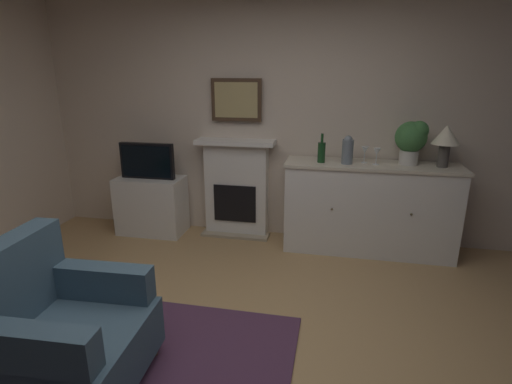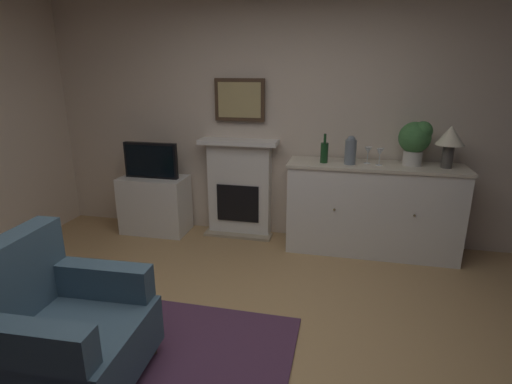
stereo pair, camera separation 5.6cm
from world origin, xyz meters
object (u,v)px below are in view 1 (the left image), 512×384
sideboard_cabinet (369,208)px  table_lamp (446,138)px  wine_glass_center (377,152)px  vase_decorative (348,150)px  potted_plant_small (412,138)px  wine_glass_left (365,151)px  wine_bottle (321,152)px  tv_cabinet (152,205)px  armchair (60,331)px  framed_picture (236,100)px  tv_set (147,161)px  fireplace_unit (237,188)px

sideboard_cabinet → table_lamp: table_lamp is taller
wine_glass_center → vase_decorative: bearing=-176.0°
sideboard_cabinet → potted_plant_small: (0.35, 0.05, 0.72)m
wine_glass_left → wine_bottle: bearing=-171.4°
tv_cabinet → armchair: bearing=-76.5°
tv_cabinet → sideboard_cabinet: bearing=-0.4°
vase_decorative → sideboard_cabinet: bearing=11.2°
wine_glass_center → table_lamp: bearing=2.8°
armchair → framed_picture: bearing=80.7°
tv_set → armchair: size_ratio=0.67×
wine_bottle → tv_set: 1.92m
fireplace_unit → wine_glass_center: same height
fireplace_unit → tv_cabinet: size_ratio=1.47×
fireplace_unit → table_lamp: table_lamp is taller
wine_bottle → wine_glass_left: 0.43m
vase_decorative → tv_set: (-2.17, 0.04, -0.22)m
fireplace_unit → framed_picture: 0.97m
framed_picture → sideboard_cabinet: bearing=-8.8°
tv_set → fireplace_unit: bearing=10.8°
framed_picture → wine_glass_center: bearing=-9.8°
framed_picture → vase_decorative: 1.30m
sideboard_cabinet → tv_cabinet: size_ratio=2.29×
framed_picture → table_lamp: bearing=-6.1°
table_lamp → vase_decorative: bearing=-176.8°
sideboard_cabinet → armchair: sideboard_cabinet is taller
sideboard_cabinet → vase_decorative: vase_decorative is taller
wine_glass_center → potted_plant_small: 0.36m
tv_set → potted_plant_small: size_ratio=1.44×
vase_decorative → potted_plant_small: (0.60, 0.10, 0.12)m
fireplace_unit → tv_set: 1.04m
wine_bottle → tv_set: (-1.91, 0.02, -0.18)m
framed_picture → armchair: 2.81m
table_lamp → wine_bottle: size_ratio=1.38×
fireplace_unit → wine_glass_left: size_ratio=6.67×
framed_picture → wine_bottle: size_ratio=1.90×
wine_glass_center → vase_decorative: size_ratio=0.59×
wine_glass_left → armchair: wine_glass_left is taller
fireplace_unit → table_lamp: size_ratio=2.75×
table_lamp → wine_glass_left: table_lamp is taller
wine_bottle → tv_cabinet: wine_bottle is taller
sideboard_cabinet → potted_plant_small: 0.80m
fireplace_unit → wine_glass_center: size_ratio=6.67×
table_lamp → wine_glass_left: 0.74m
wine_bottle → wine_glass_left: wine_bottle is taller
fireplace_unit → framed_picture: (-0.00, 0.05, 0.97)m
tv_cabinet → potted_plant_small: bearing=0.6°
wine_bottle → vase_decorative: bearing=-4.3°
table_lamp → wine_bottle: (-1.15, -0.03, -0.17)m
framed_picture → tv_set: size_ratio=0.89×
table_lamp → tv_set: 3.08m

